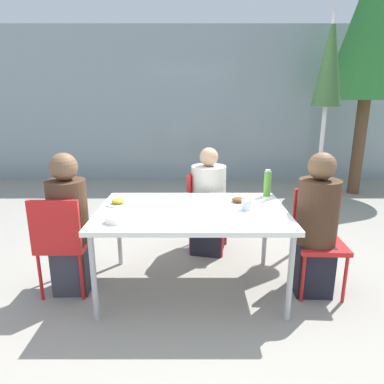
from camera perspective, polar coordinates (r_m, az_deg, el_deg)
ground_plane at (r=3.18m, az=-0.00°, el=-15.63°), size 24.00×24.00×0.00m
building_facade at (r=7.12m, az=-0.06°, el=14.22°), size 10.00×0.20×3.00m
dining_table at (r=2.89m, az=-0.00°, el=-3.80°), size 1.58×1.03×0.74m
chair_left at (r=3.06m, az=-20.99°, el=-7.23°), size 0.41×0.41×0.88m
person_left at (r=3.09m, az=-19.75°, el=-5.52°), size 0.33×0.33×1.22m
chair_right at (r=3.17m, az=20.24°, el=-6.33°), size 0.42×0.42×0.88m
person_right at (r=3.06m, az=19.91°, el=-5.70°), size 0.34×0.34×1.23m
chair_far at (r=3.73m, az=1.63°, el=-2.15°), size 0.48×0.48×0.88m
person_far at (r=3.67m, az=2.71°, el=-2.14°), size 0.39×0.39×1.15m
closed_umbrella at (r=4.04m, az=21.73°, el=17.43°), size 0.36×0.36×2.50m
plate_0 at (r=3.05m, az=7.70°, el=-1.52°), size 0.21×0.21×0.06m
plate_1 at (r=3.05m, az=-12.19°, el=-1.69°), size 0.22×0.22×0.06m
bottle at (r=3.32m, az=12.44°, el=1.44°), size 0.07×0.07×0.25m
drinking_cup at (r=2.88m, az=9.04°, el=-2.11°), size 0.08×0.08×0.09m
salad_bowl at (r=2.63m, az=-12.65°, el=-4.44°), size 0.16×0.16×0.05m
tree_behind_left at (r=6.69m, az=28.09°, el=23.79°), size 1.39×1.39×4.06m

